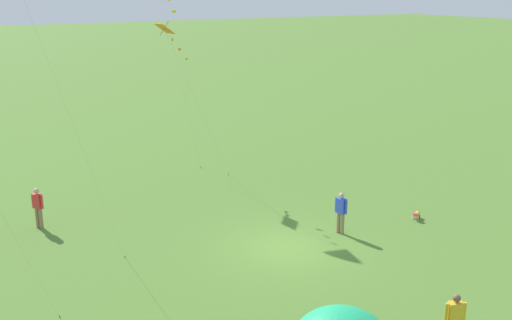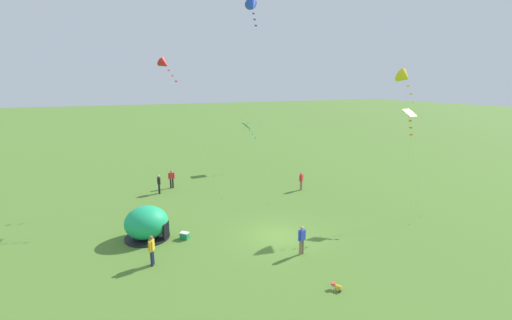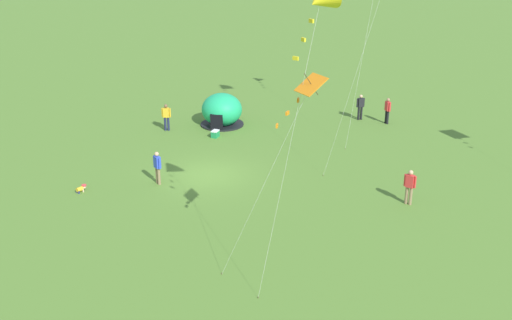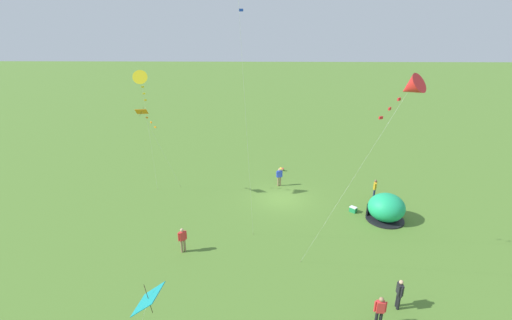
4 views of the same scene
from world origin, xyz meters
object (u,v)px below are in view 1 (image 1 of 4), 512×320
at_px(kite_orange, 168,34).
at_px(person_center_field, 455,320).
at_px(person_near_tent, 38,206).
at_px(toddler_crawling, 416,215).
at_px(person_strolling, 341,211).

bearing_deg(kite_orange, person_center_field, -178.78).
distance_m(person_center_field, kite_orange, 19.96).
relative_size(person_near_tent, kite_orange, 0.22).
relative_size(toddler_crawling, person_near_tent, 0.31).
bearing_deg(person_near_tent, toddler_crawling, -116.20).
relative_size(person_strolling, kite_orange, 0.22).
bearing_deg(person_strolling, kite_orange, 14.15).
bearing_deg(person_near_tent, person_center_field, -151.08).
bearing_deg(kite_orange, toddler_crawling, -150.15).
bearing_deg(toddler_crawling, kite_orange, 29.85).
xyz_separation_m(person_strolling, person_center_field, (-8.03, 2.35, 0.00)).
bearing_deg(person_center_field, person_near_tent, 28.92).
distance_m(toddler_crawling, kite_orange, 14.84).
distance_m(toddler_crawling, person_strolling, 3.85).
height_order(toddler_crawling, person_center_field, person_center_field).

